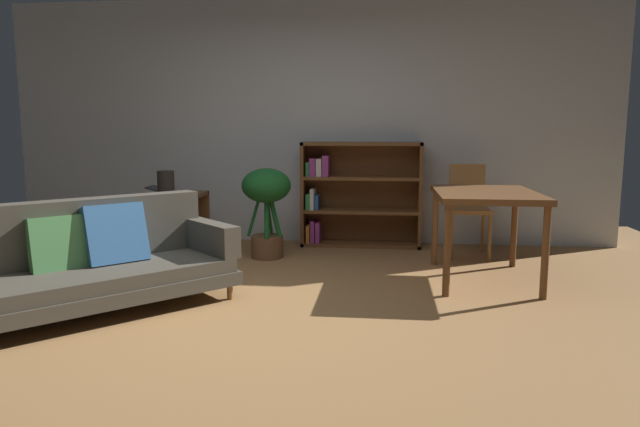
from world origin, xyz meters
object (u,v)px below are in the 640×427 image
Objects in this scene: fabric_couch at (91,261)px; potted_floor_plant at (267,199)px; media_console at (174,227)px; bookshelf at (355,194)px; open_laptop at (173,192)px; dining_chair_near at (468,204)px; desk_speaker at (166,184)px; dining_table at (485,201)px.

potted_floor_plant is (0.90, 1.74, 0.24)m from fabric_couch.
media_console is (-0.04, 1.69, -0.05)m from fabric_couch.
potted_floor_plant is at bearing 62.71° from fabric_couch.
bookshelf is (1.77, 0.80, 0.27)m from media_console.
open_laptop is 0.50× the size of dining_chair_near.
fabric_couch is 4.19× the size of open_laptop.
desk_speaker is at bearing -165.34° from potted_floor_plant.
open_laptop is 0.40× the size of dining_table.
desk_speaker is at bearing -167.79° from dining_chair_near.
open_laptop is 3.02m from dining_chair_near.
bookshelf is (1.84, 0.62, -0.07)m from open_laptop.
dining_chair_near reaches higher than desk_speaker.
media_console is 3.01m from dining_table.
potted_floor_plant reaches higher than open_laptop.
desk_speaker is at bearing 172.39° from dining_table.
open_laptop is 0.35× the size of bookshelf.
potted_floor_plant is (1.01, -0.13, -0.05)m from open_laptop.
dining_table is at bearing -50.07° from bookshelf.
bookshelf reaches higher than potted_floor_plant.
bookshelf reaches higher than open_laptop.
bookshelf is at bearing 29.49° from desk_speaker.
media_console is 0.80× the size of bookshelf.
fabric_couch is 1.89m from open_laptop.
potted_floor_plant is (0.93, 0.24, -0.16)m from desk_speaker.
fabric_couch is at bearing -88.90° from desk_speaker.
dining_table is at bearing -7.61° from desk_speaker.
open_laptop is (-0.07, 0.18, 0.34)m from media_console.
dining_table is at bearing 20.99° from fabric_couch.
fabric_couch is 3.04m from bookshelf.
dining_chair_near is at bearing 36.35° from fabric_couch.
potted_floor_plant is 2.04m from dining_chair_near.
fabric_couch is 1.55m from desk_speaker.
dining_chair_near reaches higher than potted_floor_plant.
media_console is 0.39m from open_laptop.
potted_floor_plant is at bearing 162.39° from dining_table.
desk_speaker is 0.97m from potted_floor_plant.
potted_floor_plant is 1.12m from bookshelf.
open_laptop is 0.51× the size of potted_floor_plant.
dining_table is 1.25× the size of dining_chair_near.
dining_table is (2.92, -0.39, -0.07)m from desk_speaker.
desk_speaker is at bearing -150.51° from bookshelf.
open_laptop is 1.02m from potted_floor_plant.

